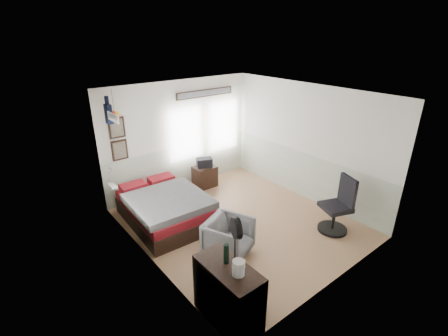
{
  "coord_description": "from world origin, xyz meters",
  "views": [
    {
      "loc": [
        -3.89,
        -4.36,
        3.76
      ],
      "look_at": [
        -0.1,
        0.4,
        1.15
      ],
      "focal_mm": 26.0,
      "sensor_mm": 36.0,
      "label": 1
    }
  ],
  "objects_px": {
    "bed": "(165,208)",
    "armchair": "(229,238)",
    "dresser": "(228,293)",
    "task_chair": "(338,209)",
    "nightstand": "(205,176)"
  },
  "relations": [
    {
      "from": "bed",
      "to": "dresser",
      "type": "bearing_deg",
      "value": -98.82
    },
    {
      "from": "dresser",
      "to": "task_chair",
      "type": "relative_size",
      "value": 0.86
    },
    {
      "from": "bed",
      "to": "nightstand",
      "type": "distance_m",
      "value": 1.84
    },
    {
      "from": "dresser",
      "to": "armchair",
      "type": "height_order",
      "value": "dresser"
    },
    {
      "from": "nightstand",
      "to": "armchair",
      "type": "bearing_deg",
      "value": -115.03
    },
    {
      "from": "bed",
      "to": "armchair",
      "type": "relative_size",
      "value": 2.73
    },
    {
      "from": "dresser",
      "to": "task_chair",
      "type": "xyz_separation_m",
      "value": [
        3.09,
        0.35,
        0.02
      ]
    },
    {
      "from": "armchair",
      "to": "nightstand",
      "type": "distance_m",
      "value": 2.84
    },
    {
      "from": "dresser",
      "to": "armchair",
      "type": "bearing_deg",
      "value": 50.45
    },
    {
      "from": "task_chair",
      "to": "dresser",
      "type": "bearing_deg",
      "value": -152.31
    },
    {
      "from": "task_chair",
      "to": "bed",
      "type": "bearing_deg",
      "value": 157.41
    },
    {
      "from": "nightstand",
      "to": "task_chair",
      "type": "distance_m",
      "value": 3.42
    },
    {
      "from": "armchair",
      "to": "task_chair",
      "type": "distance_m",
      "value": 2.31
    },
    {
      "from": "dresser",
      "to": "task_chair",
      "type": "bearing_deg",
      "value": 6.46
    },
    {
      "from": "bed",
      "to": "armchair",
      "type": "xyz_separation_m",
      "value": [
        0.35,
        -1.68,
        0.03
      ]
    }
  ]
}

